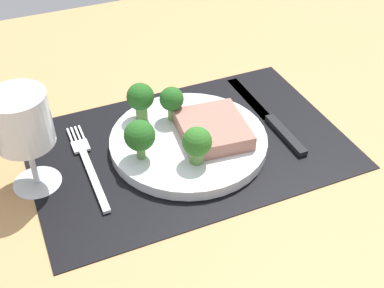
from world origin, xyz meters
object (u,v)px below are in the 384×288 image
plate (189,141)px  wine_glass (22,125)px  fork (88,164)px  knife (271,119)px  steak (213,129)px

plate → wine_glass: wine_glass is taller
fork → wine_glass: wine_glass is taller
wine_glass → knife: bearing=-0.7°
steak → wine_glass: wine_glass is taller
plate → steak: (3.41, -1.00, 1.93)cm
fork → knife: bearing=-3.0°
plate → knife: (14.28, 0.53, -0.50)cm
fork → steak: bearing=-8.8°
steak → wine_glass: 26.39cm
steak → knife: (10.87, 1.53, -2.43)cm
wine_glass → steak: bearing=-4.5°
wine_glass → plate: bearing=-2.6°
steak → fork: (-18.22, 2.42, -2.48)cm
steak → fork: steak is taller
plate → steak: 4.05cm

